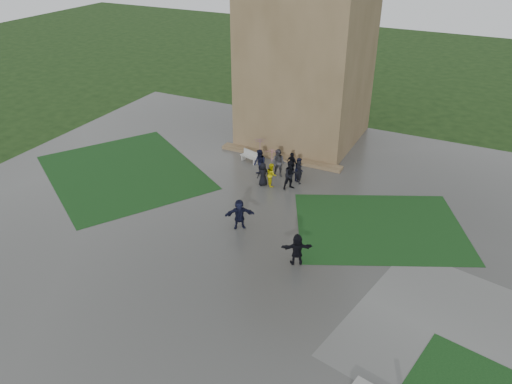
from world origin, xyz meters
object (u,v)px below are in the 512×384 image
at_px(tower, 309,16).
at_px(pedestrian_mid, 239,214).
at_px(bench, 250,156).
at_px(pedestrian_near, 297,249).

distance_m(tower, pedestrian_mid, 15.81).
relative_size(bench, pedestrian_near, 0.87).
relative_size(bench, pedestrian_mid, 0.83).
height_order(tower, pedestrian_near, tower).
distance_m(pedestrian_mid, pedestrian_near, 4.33).
height_order(pedestrian_mid, pedestrian_near, pedestrian_mid).
bearing_deg(bench, tower, 89.73).
relative_size(tower, pedestrian_mid, 10.39).
bearing_deg(pedestrian_near, tower, -99.10).
relative_size(tower, bench, 12.46).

